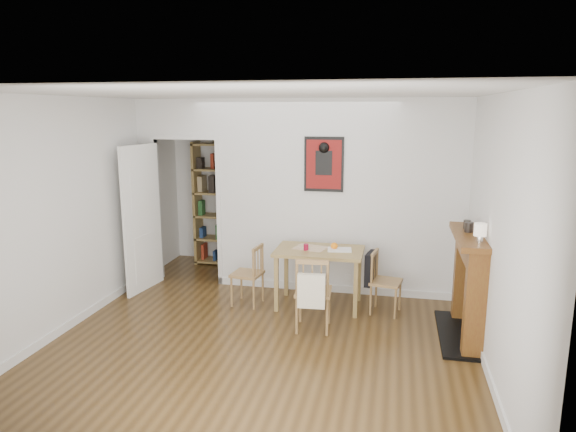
% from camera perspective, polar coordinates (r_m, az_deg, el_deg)
% --- Properties ---
extents(ground, '(5.20, 5.20, 0.00)m').
position_cam_1_polar(ground, '(6.00, -1.94, -12.36)').
color(ground, '#50381A').
rests_on(ground, ground).
extents(room_shell, '(5.20, 5.20, 5.20)m').
position_cam_1_polar(room_shell, '(6.87, 1.48, 2.06)').
color(room_shell, silver).
rests_on(room_shell, ground).
extents(dining_table, '(1.09, 0.69, 0.74)m').
position_cam_1_polar(dining_table, '(6.44, 3.49, -4.51)').
color(dining_table, olive).
rests_on(dining_table, ground).
extents(chair_left, '(0.44, 0.44, 0.79)m').
position_cam_1_polar(chair_left, '(6.59, -4.57, -6.50)').
color(chair_left, olive).
rests_on(chair_left, ground).
extents(chair_right, '(0.50, 0.45, 0.77)m').
position_cam_1_polar(chair_right, '(6.40, 10.68, -7.15)').
color(chair_right, olive).
rests_on(chair_right, ground).
extents(chair_front, '(0.46, 0.52, 0.87)m').
position_cam_1_polar(chair_front, '(5.82, 2.83, -8.46)').
color(chair_front, olive).
rests_on(chair_front, ground).
extents(bookshelf, '(0.83, 0.33, 1.97)m').
position_cam_1_polar(bookshelf, '(8.23, -7.49, 1.25)').
color(bookshelf, olive).
rests_on(bookshelf, ground).
extents(fireplace, '(0.45, 1.25, 1.16)m').
position_cam_1_polar(fireplace, '(5.92, 19.54, -7.01)').
color(fireplace, brown).
rests_on(fireplace, ground).
extents(red_glass, '(0.06, 0.06, 0.08)m').
position_cam_1_polar(red_glass, '(6.37, 2.02, -3.47)').
color(red_glass, maroon).
rests_on(red_glass, dining_table).
extents(orange_fruit, '(0.09, 0.09, 0.09)m').
position_cam_1_polar(orange_fruit, '(6.43, 5.16, -3.34)').
color(orange_fruit, orange).
rests_on(orange_fruit, dining_table).
extents(placemat, '(0.46, 0.38, 0.00)m').
position_cam_1_polar(placemat, '(6.49, 2.53, -3.55)').
color(placemat, beige).
rests_on(placemat, dining_table).
extents(notebook, '(0.32, 0.25, 0.01)m').
position_cam_1_polar(notebook, '(6.40, 5.75, -3.75)').
color(notebook, silver).
rests_on(notebook, dining_table).
extents(mantel_lamp, '(0.12, 0.12, 0.20)m').
position_cam_1_polar(mantel_lamp, '(5.39, 20.59, -1.55)').
color(mantel_lamp, silver).
rests_on(mantel_lamp, fireplace).
extents(ceramic_jar_a, '(0.09, 0.09, 0.11)m').
position_cam_1_polar(ceramic_jar_a, '(5.83, 19.44, -1.18)').
color(ceramic_jar_a, black).
rests_on(ceramic_jar_a, fireplace).
extents(ceramic_jar_b, '(0.08, 0.08, 0.10)m').
position_cam_1_polar(ceramic_jar_b, '(5.99, 19.26, -0.89)').
color(ceramic_jar_b, black).
rests_on(ceramic_jar_b, fireplace).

